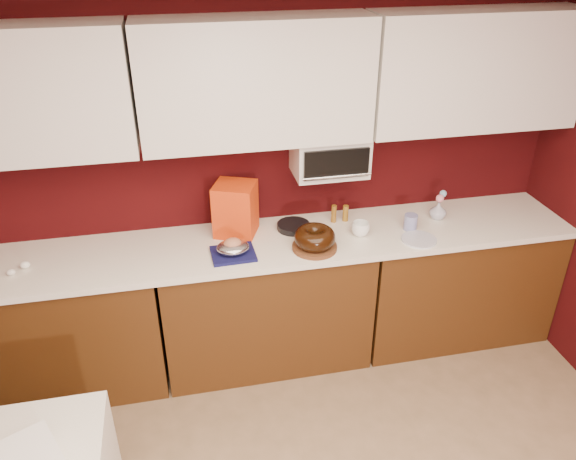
% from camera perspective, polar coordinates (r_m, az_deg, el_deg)
% --- Properties ---
extents(ceiling, '(4.00, 4.50, 0.02)m').
position_cam_1_polar(ceiling, '(1.14, 13.68, 20.86)').
color(ceiling, white).
rests_on(ceiling, wall_back).
extents(wall_back, '(4.00, 0.02, 2.50)m').
position_cam_1_polar(wall_back, '(3.60, -3.43, 6.10)').
color(wall_back, '#370708').
rests_on(wall_back, floor).
extents(base_cabinet_left, '(1.31, 0.58, 0.86)m').
position_cam_1_polar(base_cabinet_left, '(3.80, -22.79, -9.32)').
color(base_cabinet_left, '#49280E').
rests_on(base_cabinet_left, floor).
extents(base_cabinet_center, '(1.31, 0.58, 0.86)m').
position_cam_1_polar(base_cabinet_center, '(3.74, -2.32, -7.41)').
color(base_cabinet_center, '#49280E').
rests_on(base_cabinet_center, floor).
extents(base_cabinet_right, '(1.31, 0.58, 0.86)m').
position_cam_1_polar(base_cabinet_right, '(4.13, 16.31, -4.83)').
color(base_cabinet_right, '#49280E').
rests_on(base_cabinet_right, floor).
extents(countertop, '(4.00, 0.62, 0.04)m').
position_cam_1_polar(countertop, '(3.49, -2.46, -1.45)').
color(countertop, white).
rests_on(countertop, base_cabinet_center).
extents(upper_cabinet_left, '(1.31, 0.33, 0.70)m').
position_cam_1_polar(upper_cabinet_left, '(3.33, -27.13, 12.05)').
color(upper_cabinet_left, white).
rests_on(upper_cabinet_left, wall_back).
extents(upper_cabinet_center, '(1.31, 0.33, 0.70)m').
position_cam_1_polar(upper_cabinet_center, '(3.25, -3.28, 14.77)').
color(upper_cabinet_center, white).
rests_on(upper_cabinet_center, wall_back).
extents(upper_cabinet_right, '(1.31, 0.33, 0.70)m').
position_cam_1_polar(upper_cabinet_right, '(3.69, 18.40, 15.13)').
color(upper_cabinet_right, white).
rests_on(upper_cabinet_right, wall_back).
extents(toaster_oven, '(0.45, 0.30, 0.25)m').
position_cam_1_polar(toaster_oven, '(3.51, 4.22, 7.67)').
color(toaster_oven, white).
rests_on(toaster_oven, upper_cabinet_center).
extents(toaster_oven_door, '(0.40, 0.02, 0.18)m').
position_cam_1_polar(toaster_oven_door, '(3.37, 4.97, 6.69)').
color(toaster_oven_door, black).
rests_on(toaster_oven_door, toaster_oven).
extents(toaster_oven_handle, '(0.42, 0.02, 0.02)m').
position_cam_1_polar(toaster_oven_handle, '(3.38, 4.98, 5.42)').
color(toaster_oven_handle, silver).
rests_on(toaster_oven_handle, toaster_oven).
extents(cake_base, '(0.30, 0.30, 0.03)m').
position_cam_1_polar(cake_base, '(3.40, 2.71, -1.75)').
color(cake_base, brown).
rests_on(cake_base, countertop).
extents(bundt_cake, '(0.31, 0.31, 0.10)m').
position_cam_1_polar(bundt_cake, '(3.36, 2.74, -0.76)').
color(bundt_cake, black).
rests_on(bundt_cake, cake_base).
extents(navy_towel, '(0.26, 0.23, 0.02)m').
position_cam_1_polar(navy_towel, '(3.35, -5.59, -2.43)').
color(navy_towel, '#121344').
rests_on(navy_towel, countertop).
extents(foil_ham_nest, '(0.21, 0.19, 0.07)m').
position_cam_1_polar(foil_ham_nest, '(3.32, -5.63, -1.76)').
color(foil_ham_nest, silver).
rests_on(foil_ham_nest, navy_towel).
extents(roasted_ham, '(0.13, 0.12, 0.07)m').
position_cam_1_polar(roasted_ham, '(3.31, -5.65, -1.39)').
color(roasted_ham, tan).
rests_on(roasted_ham, foil_ham_nest).
extents(pandoro_box, '(0.31, 0.30, 0.33)m').
position_cam_1_polar(pandoro_box, '(3.51, -5.35, 2.14)').
color(pandoro_box, red).
rests_on(pandoro_box, countertop).
extents(dark_pan, '(0.27, 0.27, 0.04)m').
position_cam_1_polar(dark_pan, '(3.61, 0.55, 0.39)').
color(dark_pan, black).
rests_on(dark_pan, countertop).
extents(coffee_mug, '(0.14, 0.14, 0.11)m').
position_cam_1_polar(coffee_mug, '(3.55, 7.38, 0.25)').
color(coffee_mug, white).
rests_on(coffee_mug, countertop).
extents(blue_jar, '(0.10, 0.10, 0.10)m').
position_cam_1_polar(blue_jar, '(3.67, 12.35, 0.79)').
color(blue_jar, navy).
rests_on(blue_jar, countertop).
extents(flower_vase, '(0.11, 0.11, 0.13)m').
position_cam_1_polar(flower_vase, '(3.85, 15.02, 2.02)').
color(flower_vase, '#AEB1C5').
rests_on(flower_vase, countertop).
extents(flower_pink, '(0.05, 0.05, 0.05)m').
position_cam_1_polar(flower_pink, '(3.81, 15.17, 3.12)').
color(flower_pink, pink).
rests_on(flower_pink, flower_vase).
extents(flower_blue, '(0.05, 0.05, 0.05)m').
position_cam_1_polar(flower_blue, '(3.83, 15.49, 3.58)').
color(flower_blue, '#82B3D0').
rests_on(flower_blue, flower_vase).
extents(china_plate, '(0.26, 0.26, 0.01)m').
position_cam_1_polar(china_plate, '(3.58, 13.16, -0.94)').
color(china_plate, silver).
rests_on(china_plate, countertop).
extents(amber_bottle, '(0.05, 0.05, 0.11)m').
position_cam_1_polar(amber_bottle, '(3.71, 5.86, 1.70)').
color(amber_bottle, '#8D6019').
rests_on(amber_bottle, countertop).
extents(egg_left, '(0.06, 0.05, 0.04)m').
position_cam_1_polar(egg_left, '(3.51, -26.31, -3.86)').
color(egg_left, silver).
rests_on(egg_left, countertop).
extents(egg_right, '(0.06, 0.05, 0.04)m').
position_cam_1_polar(egg_right, '(3.54, -25.15, -3.23)').
color(egg_right, white).
rests_on(egg_right, countertop).
extents(amber_bottle_tall, '(0.04, 0.04, 0.12)m').
position_cam_1_polar(amber_bottle_tall, '(3.69, 4.68, 1.66)').
color(amber_bottle_tall, brown).
rests_on(amber_bottle_tall, countertop).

